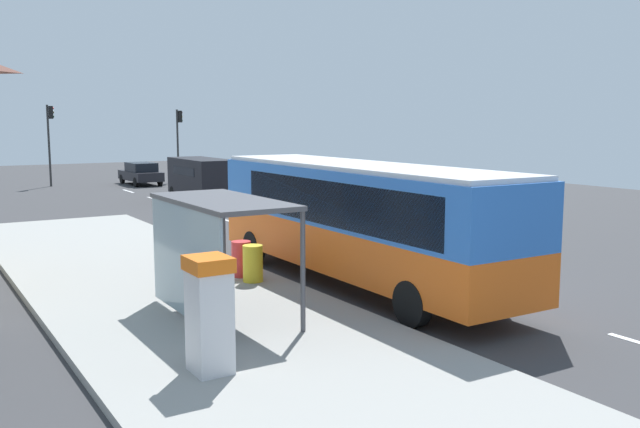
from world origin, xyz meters
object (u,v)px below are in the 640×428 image
object	(u,v)px
white_van	(201,176)
traffic_light_far_side	(50,133)
traffic_light_near_side	(179,134)
bus_shelter	(209,228)
ticket_machine	(209,313)
recycling_bin_yellow	(253,263)
recycling_bin_red	(241,259)
sedan_near	(141,173)
bus	(357,216)

from	to	relation	value
white_van	traffic_light_far_side	size ratio (longest dim) A/B	0.97
white_van	traffic_light_near_side	bearing A→B (deg)	75.01
traffic_light_near_side	bus_shelter	size ratio (longest dim) A/B	1.29
ticket_machine	traffic_light_near_side	bearing A→B (deg)	70.50
ticket_machine	traffic_light_far_side	xyz separation A→B (m)	(4.56, 37.96, 2.39)
traffic_light_near_side	recycling_bin_yellow	bearing A→B (deg)	-107.01
ticket_machine	recycling_bin_yellow	xyz separation A→B (m)	(3.46, 5.46, -0.52)
traffic_light_near_side	traffic_light_far_side	world-z (taller)	traffic_light_far_side
white_van	recycling_bin_red	distance (m)	19.76
recycling_bin_yellow	bus_shelter	size ratio (longest dim) A/B	0.24
recycling_bin_yellow	white_van	bearing A→B (deg)	71.72
sedan_near	bus	bearing A→B (deg)	-97.22
recycling_bin_red	traffic_light_far_side	distance (m)	31.95
sedan_near	ticket_machine	distance (m)	37.39
recycling_bin_red	traffic_light_near_side	world-z (taller)	traffic_light_near_side
bus	sedan_near	size ratio (longest dim) A/B	2.48
bus	bus_shelter	world-z (taller)	bus
white_van	recycling_bin_yellow	distance (m)	20.42
recycling_bin_yellow	recycling_bin_red	distance (m)	0.70
recycling_bin_red	white_van	bearing A→B (deg)	71.09
sedan_near	bus_shelter	xyz separation A→B (m)	(-8.71, -33.05, 1.31)
white_van	recycling_bin_yellow	bearing A→B (deg)	-108.28
ticket_machine	traffic_light_far_side	bearing A→B (deg)	83.16
bus	traffic_light_far_side	xyz separation A→B (m)	(-1.39, 33.60, 1.72)
bus	white_van	bearing A→B (deg)	79.19
bus_shelter	bus	bearing A→B (deg)	16.21
sedan_near	recycling_bin_red	bearing A→B (deg)	-102.28
white_van	traffic_light_near_side	world-z (taller)	traffic_light_near_side
ticket_machine	white_van	bearing A→B (deg)	68.35
traffic_light_near_side	bus_shelter	bearing A→B (deg)	-109.22
bus	white_van	xyz separation A→B (m)	(3.91, 20.48, -0.50)
bus	ticket_machine	distance (m)	7.41
bus	white_van	distance (m)	20.85
ticket_machine	recycling_bin_red	xyz separation A→B (m)	(3.46, 6.16, -0.52)
white_van	bus_shelter	world-z (taller)	bus_shelter
bus	bus_shelter	distance (m)	4.90
bus	white_van	size ratio (longest dim) A/B	2.12
ticket_machine	traffic_light_near_side	xyz separation A→B (m)	(13.16, 37.16, 2.24)
sedan_near	traffic_light_near_side	distance (m)	4.28
white_van	recycling_bin_red	world-z (taller)	white_van
bus	ticket_machine	xyz separation A→B (m)	(-5.95, -4.36, -0.67)
recycling_bin_yellow	traffic_light_near_side	distance (m)	33.26
sedan_near	traffic_light_far_side	bearing A→B (deg)	160.47
recycling_bin_yellow	traffic_light_near_side	size ratio (longest dim) A/B	0.18
sedan_near	recycling_bin_red	world-z (taller)	sedan_near
bus	bus_shelter	bearing A→B (deg)	-163.79
sedan_near	bus_shelter	bearing A→B (deg)	-104.77
sedan_near	ticket_machine	xyz separation A→B (m)	(-9.96, -36.04, 0.38)
recycling_bin_yellow	recycling_bin_red	size ratio (longest dim) A/B	1.00
bus	recycling_bin_yellow	distance (m)	2.97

